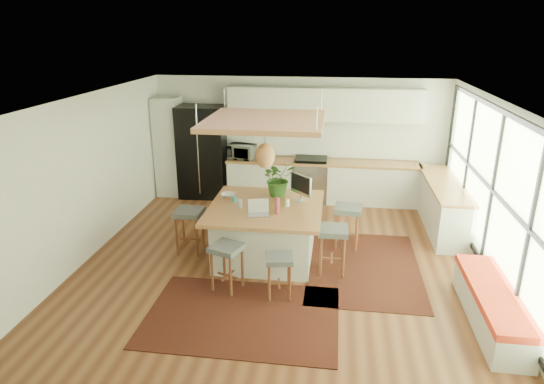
# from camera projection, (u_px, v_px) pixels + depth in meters

# --- Properties ---
(floor) EXTENTS (7.00, 7.00, 0.00)m
(floor) POSITION_uv_depth(u_px,v_px,m) (280.00, 265.00, 7.77)
(floor) COLOR #542A18
(floor) RESTS_ON ground
(ceiling) EXTENTS (7.00, 7.00, 0.00)m
(ceiling) POSITION_uv_depth(u_px,v_px,m) (281.00, 101.00, 6.87)
(ceiling) COLOR white
(ceiling) RESTS_ON ground
(wall_back) EXTENTS (6.50, 0.00, 6.50)m
(wall_back) POSITION_uv_depth(u_px,v_px,m) (299.00, 138.00, 10.59)
(wall_back) COLOR silver
(wall_back) RESTS_ON ground
(wall_front) EXTENTS (6.50, 0.00, 6.50)m
(wall_front) POSITION_uv_depth(u_px,v_px,m) (231.00, 318.00, 4.05)
(wall_front) COLOR silver
(wall_front) RESTS_ON ground
(wall_left) EXTENTS (0.00, 7.00, 7.00)m
(wall_left) POSITION_uv_depth(u_px,v_px,m) (85.00, 179.00, 7.74)
(wall_left) COLOR silver
(wall_left) RESTS_ON ground
(wall_right) EXTENTS (0.00, 7.00, 7.00)m
(wall_right) POSITION_uv_depth(u_px,v_px,m) (500.00, 198.00, 6.90)
(wall_right) COLOR silver
(wall_right) RESTS_ON ground
(window_wall) EXTENTS (0.10, 6.20, 2.60)m
(window_wall) POSITION_uv_depth(u_px,v_px,m) (498.00, 195.00, 6.89)
(window_wall) COLOR black
(window_wall) RESTS_ON wall_right
(pantry) EXTENTS (0.55, 0.60, 2.25)m
(pantry) POSITION_uv_depth(u_px,v_px,m) (169.00, 147.00, 10.75)
(pantry) COLOR silver
(pantry) RESTS_ON floor
(back_counter_base) EXTENTS (4.20, 0.60, 0.88)m
(back_counter_base) POSITION_uv_depth(u_px,v_px,m) (322.00, 182.00, 10.52)
(back_counter_base) COLOR silver
(back_counter_base) RESTS_ON floor
(back_counter_top) EXTENTS (4.24, 0.64, 0.05)m
(back_counter_top) POSITION_uv_depth(u_px,v_px,m) (322.00, 162.00, 10.37)
(back_counter_top) COLOR #945B34
(back_counter_top) RESTS_ON back_counter_base
(backsplash) EXTENTS (4.20, 0.02, 0.80)m
(backsplash) POSITION_uv_depth(u_px,v_px,m) (324.00, 139.00, 10.50)
(backsplash) COLOR white
(backsplash) RESTS_ON wall_back
(upper_cabinets) EXTENTS (4.20, 0.34, 0.70)m
(upper_cabinets) POSITION_uv_depth(u_px,v_px,m) (325.00, 104.00, 10.09)
(upper_cabinets) COLOR silver
(upper_cabinets) RESTS_ON wall_back
(range) EXTENTS (0.76, 0.62, 1.00)m
(range) POSITION_uv_depth(u_px,v_px,m) (311.00, 179.00, 10.54)
(range) COLOR #A5A5AA
(range) RESTS_ON floor
(right_counter_base) EXTENTS (0.60, 2.50, 0.88)m
(right_counter_base) POSITION_uv_depth(u_px,v_px,m) (442.00, 206.00, 9.11)
(right_counter_base) COLOR silver
(right_counter_base) RESTS_ON floor
(right_counter_top) EXTENTS (0.64, 2.54, 0.05)m
(right_counter_top) POSITION_uv_depth(u_px,v_px,m) (445.00, 184.00, 8.96)
(right_counter_top) COLOR #945B34
(right_counter_top) RESTS_ON right_counter_base
(window_bench) EXTENTS (0.52, 2.00, 0.50)m
(window_bench) POSITION_uv_depth(u_px,v_px,m) (491.00, 306.00, 6.18)
(window_bench) COLOR silver
(window_bench) RESTS_ON floor
(ceiling_panel) EXTENTS (1.86, 1.86, 0.80)m
(ceiling_panel) POSITION_uv_depth(u_px,v_px,m) (265.00, 138.00, 7.50)
(ceiling_panel) COLOR #945B34
(ceiling_panel) RESTS_ON ceiling
(rug_near) EXTENTS (2.60, 1.80, 0.01)m
(rug_near) POSITION_uv_depth(u_px,v_px,m) (242.00, 316.00, 6.40)
(rug_near) COLOR black
(rug_near) RESTS_ON floor
(rug_right) EXTENTS (1.80, 2.60, 0.01)m
(rug_right) POSITION_uv_depth(u_px,v_px,m) (363.00, 267.00, 7.71)
(rug_right) COLOR black
(rug_right) RESTS_ON floor
(fridge) EXTENTS (1.07, 0.86, 2.09)m
(fridge) POSITION_uv_depth(u_px,v_px,m) (203.00, 156.00, 10.74)
(fridge) COLOR black
(fridge) RESTS_ON floor
(island) EXTENTS (1.85, 1.85, 0.93)m
(island) POSITION_uv_depth(u_px,v_px,m) (266.00, 232.00, 7.91)
(island) COLOR #945B34
(island) RESTS_ON floor
(stool_near_left) EXTENTS (0.54, 0.54, 0.72)m
(stool_near_left) POSITION_uv_depth(u_px,v_px,m) (227.00, 268.00, 6.96)
(stool_near_left) COLOR #464B4E
(stool_near_left) RESTS_ON floor
(stool_near_right) EXTENTS (0.44, 0.44, 0.65)m
(stool_near_right) POSITION_uv_depth(u_px,v_px,m) (279.00, 274.00, 6.77)
(stool_near_right) COLOR #464B4E
(stool_near_right) RESTS_ON floor
(stool_right_front) EXTENTS (0.47, 0.47, 0.77)m
(stool_right_front) POSITION_uv_depth(u_px,v_px,m) (332.00, 252.00, 7.44)
(stool_right_front) COLOR #464B4E
(stool_right_front) RESTS_ON floor
(stool_right_back) EXTENTS (0.50, 0.50, 0.77)m
(stool_right_back) POSITION_uv_depth(u_px,v_px,m) (347.00, 229.00, 8.30)
(stool_right_back) COLOR #464B4E
(stool_right_back) RESTS_ON floor
(stool_left_side) EXTENTS (0.47, 0.47, 0.79)m
(stool_left_side) POSITION_uv_depth(u_px,v_px,m) (190.00, 233.00, 8.13)
(stool_left_side) COLOR #464B4E
(stool_left_side) RESTS_ON floor
(laptop) EXTENTS (0.39, 0.41, 0.25)m
(laptop) POSITION_uv_depth(u_px,v_px,m) (259.00, 208.00, 7.34)
(laptop) COLOR #A5A5AA
(laptop) RESTS_ON island
(monitor) EXTENTS (0.49, 0.50, 0.48)m
(monitor) POSITION_uv_depth(u_px,v_px,m) (301.00, 186.00, 7.89)
(monitor) COLOR #A5A5AA
(monitor) RESTS_ON island
(microwave) EXTENTS (0.64, 0.44, 0.40)m
(microwave) POSITION_uv_depth(u_px,v_px,m) (242.00, 150.00, 10.49)
(microwave) COLOR #A5A5AA
(microwave) RESTS_ON back_counter_top
(island_plant) EXTENTS (0.83, 0.85, 0.50)m
(island_plant) POSITION_uv_depth(u_px,v_px,m) (279.00, 182.00, 8.16)
(island_plant) COLOR #1E4C19
(island_plant) RESTS_ON island
(island_bowl) EXTENTS (0.26, 0.26, 0.06)m
(island_bowl) POSITION_uv_depth(u_px,v_px,m) (228.00, 195.00, 8.17)
(island_bowl) COLOR white
(island_bowl) RESTS_ON island
(island_bottle_0) EXTENTS (0.07, 0.07, 0.19)m
(island_bottle_0) POSITION_uv_depth(u_px,v_px,m) (234.00, 197.00, 7.89)
(island_bottle_0) COLOR #2FB7BC
(island_bottle_0) RESTS_ON island
(island_bottle_1) EXTENTS (0.07, 0.07, 0.19)m
(island_bottle_1) POSITION_uv_depth(u_px,v_px,m) (240.00, 203.00, 7.64)
(island_bottle_1) COLOR silver
(island_bottle_1) RESTS_ON island
(island_bottle_2) EXTENTS (0.07, 0.07, 0.19)m
(island_bottle_2) POSITION_uv_depth(u_px,v_px,m) (278.00, 208.00, 7.41)
(island_bottle_2) COLOR #AA3851
(island_bottle_2) RESTS_ON island
(island_bottle_3) EXTENTS (0.07, 0.07, 0.19)m
(island_bottle_3) POSITION_uv_depth(u_px,v_px,m) (287.00, 201.00, 7.72)
(island_bottle_3) COLOR white
(island_bottle_3) RESTS_ON island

